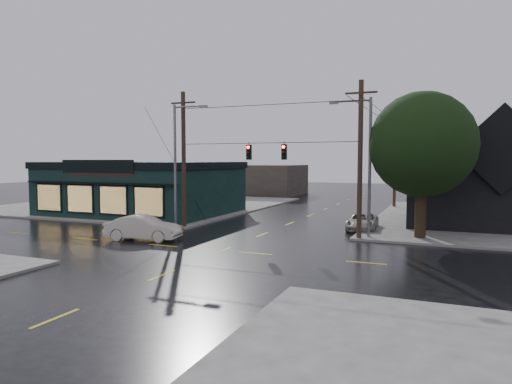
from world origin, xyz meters
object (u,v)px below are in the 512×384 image
at_px(corner_tree, 422,145).
at_px(suv_silver, 362,222).
at_px(utility_pole_nw, 184,228).
at_px(sedan_cream, 143,228).
at_px(utility_pole_ne, 359,240).

distance_m(corner_tree, suv_silver, 7.33).
bearing_deg(utility_pole_nw, corner_tree, 5.66).
height_order(sedan_cream, suv_silver, sedan_cream).
relative_size(corner_tree, suv_silver, 2.09).
xyz_separation_m(corner_tree, sedan_cream, (-16.41, -6.99, -5.30)).
xyz_separation_m(utility_pole_nw, utility_pole_ne, (13.00, 0.00, 0.00)).
relative_size(utility_pole_nw, suv_silver, 2.28).
bearing_deg(utility_pole_nw, sedan_cream, -87.76).
distance_m(utility_pole_nw, utility_pole_ne, 13.00).
bearing_deg(utility_pole_ne, corner_tree, 24.48).
relative_size(corner_tree, utility_pole_nw, 0.92).
distance_m(utility_pole_ne, suv_silver, 4.34).
distance_m(utility_pole_nw, suv_silver, 13.22).
height_order(utility_pole_ne, suv_silver, utility_pole_ne).
relative_size(utility_pole_nw, utility_pole_ne, 1.00).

